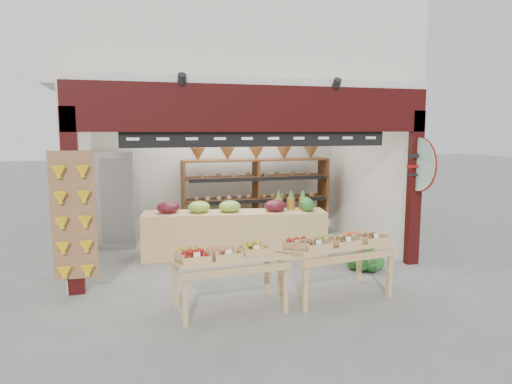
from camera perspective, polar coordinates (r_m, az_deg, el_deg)
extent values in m
plane|color=slate|center=(8.38, -1.43, -8.37)|extent=(60.00, 60.00, 0.00)
cube|color=beige|center=(10.32, -4.58, 3.13)|extent=(5.76, 0.18, 3.00)
cube|color=beige|center=(8.48, -21.11, 1.64)|extent=(0.18, 3.38, 3.00)
cube|color=beige|center=(9.69, 13.86, 2.64)|extent=(0.18, 3.38, 3.00)
cube|color=beige|center=(8.66, -2.50, 12.60)|extent=(5.76, 3.38, 0.12)
cube|color=beige|center=(9.88, -4.07, 18.66)|extent=(6.36, 4.60, 2.40)
cube|color=black|center=(7.04, 0.63, 10.38)|extent=(5.70, 0.14, 0.70)
cube|color=black|center=(6.87, -21.98, -1.20)|extent=(0.22, 0.14, 2.65)
cube|color=black|center=(8.30, 19.16, 0.39)|extent=(0.22, 0.14, 2.65)
cube|color=black|center=(7.06, 0.56, 6.72)|extent=(4.20, 0.05, 0.26)
cylinder|color=white|center=(7.16, 1.18, 8.74)|extent=(0.34, 0.05, 0.34)
cube|color=#946743|center=(6.81, -21.82, -2.76)|extent=(0.60, 0.04, 1.80)
cylinder|color=silver|center=(8.19, 19.66, 3.26)|extent=(0.04, 0.90, 0.90)
cylinder|color=maroon|center=(8.17, 19.76, 3.25)|extent=(0.01, 0.92, 0.92)
cube|color=brown|center=(9.66, -9.04, -1.17)|extent=(0.05, 0.53, 1.69)
cube|color=brown|center=(9.97, 0.02, -0.81)|extent=(0.05, 0.53, 1.69)
cube|color=brown|center=(10.50, 8.36, -0.45)|extent=(0.05, 0.53, 1.69)
cube|color=brown|center=(10.05, 0.02, -3.48)|extent=(3.16, 0.53, 0.04)
cube|color=brown|center=(9.97, 0.02, -0.81)|extent=(3.16, 0.53, 0.04)
cube|color=brown|center=(9.91, 0.02, 1.91)|extent=(3.16, 0.53, 0.04)
cube|color=brown|center=(9.87, 0.02, 4.04)|extent=(3.16, 0.53, 0.04)
cone|color=#9A6432|center=(9.60, -7.29, 4.71)|extent=(0.32, 0.32, 0.28)
cone|color=#9A6432|center=(9.72, -3.58, 4.79)|extent=(0.32, 0.32, 0.28)
cone|color=#9A6432|center=(9.87, 0.02, 4.85)|extent=(0.32, 0.32, 0.28)
cone|color=#9A6432|center=(10.06, 3.51, 4.89)|extent=(0.32, 0.32, 0.28)
cone|color=#9A6432|center=(10.28, 6.85, 4.91)|extent=(0.32, 0.32, 0.28)
cube|color=silver|center=(9.61, -16.91, -0.80)|extent=(0.83, 0.83, 1.91)
cube|color=beige|center=(8.75, -11.72, -6.68)|extent=(0.47, 0.40, 0.34)
cube|color=beige|center=(8.69, -11.44, -4.67)|extent=(0.42, 0.37, 0.28)
cube|color=#165328|center=(8.87, -8.13, -6.59)|extent=(0.44, 0.38, 0.28)
cube|color=beige|center=(9.23, -9.15, -6.10)|extent=(0.40, 0.35, 0.26)
cube|color=tan|center=(8.47, -2.66, -5.28)|extent=(3.41, 1.22, 0.84)
ellipsoid|color=#59141E|center=(8.40, -10.94, -1.92)|extent=(0.41, 0.37, 0.22)
ellipsoid|color=#8CB23F|center=(8.36, -7.13, -1.88)|extent=(0.41, 0.37, 0.22)
ellipsoid|color=#8CB23F|center=(8.37, -3.31, -1.83)|extent=(0.41, 0.37, 0.22)
ellipsoid|color=#59141E|center=(8.44, 2.37, -1.74)|extent=(0.41, 0.37, 0.22)
cylinder|color=olive|center=(8.59, 2.86, -1.51)|extent=(0.15, 0.15, 0.22)
cylinder|color=olive|center=(8.63, 4.38, -1.48)|extent=(0.15, 0.15, 0.22)
cylinder|color=olive|center=(8.67, 5.90, -1.45)|extent=(0.15, 0.15, 0.22)
cube|color=tan|center=(5.96, -3.36, -8.51)|extent=(1.46, 0.88, 0.21)
cube|color=tan|center=(5.63, -8.86, -13.66)|extent=(0.06, 0.06, 0.56)
cube|color=tan|center=(5.98, 3.67, -12.28)|extent=(0.06, 0.06, 0.56)
cube|color=tan|center=(6.26, -10.01, -11.47)|extent=(0.06, 0.06, 0.56)
cube|color=tan|center=(6.57, 1.34, -10.40)|extent=(0.06, 0.06, 0.56)
cube|color=tan|center=(6.52, 9.87, -6.91)|extent=(1.56, 1.01, 0.22)
cube|color=tan|center=(6.02, 6.15, -12.05)|extent=(0.07, 0.07, 0.59)
cube|color=tan|center=(6.75, 16.33, -10.10)|extent=(0.07, 0.07, 0.59)
cube|color=tan|center=(6.61, 3.10, -10.19)|extent=(0.07, 0.07, 0.59)
cube|color=tan|center=(7.28, 12.76, -8.66)|extent=(0.07, 0.07, 0.59)
sphere|color=#1D521B|center=(7.84, 13.14, -8.75)|extent=(0.25, 0.25, 0.25)
sphere|color=#1D521B|center=(7.97, 14.88, -8.53)|extent=(0.25, 0.25, 0.25)
sphere|color=#1D521B|center=(8.07, 12.21, -8.24)|extent=(0.25, 0.25, 0.25)
sphere|color=#1D521B|center=(8.20, 13.91, -8.04)|extent=(0.25, 0.25, 0.25)
sphere|color=#1D521B|center=(7.96, 13.59, -6.80)|extent=(0.25, 0.25, 0.25)
sphere|color=#1D521B|center=(7.83, 14.35, -8.81)|extent=(0.25, 0.25, 0.25)
sphere|color=#1D521B|center=(7.92, 12.08, -8.56)|extent=(0.25, 0.25, 0.25)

